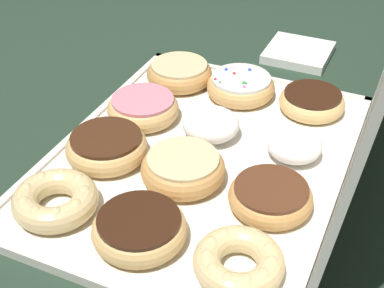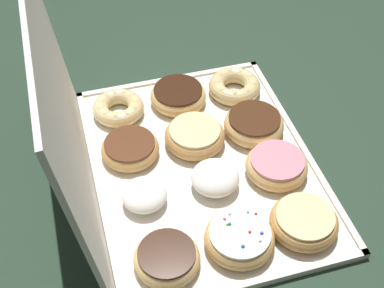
% 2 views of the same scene
% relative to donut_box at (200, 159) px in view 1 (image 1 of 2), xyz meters
% --- Properties ---
extents(ground_plane, '(3.00, 3.00, 0.00)m').
position_rel_donut_box_xyz_m(ground_plane, '(0.00, 0.00, -0.01)').
color(ground_plane, '#233828').
extents(donut_box, '(0.54, 0.42, 0.01)m').
position_rel_donut_box_xyz_m(donut_box, '(0.00, 0.00, 0.00)').
color(donut_box, silver).
rests_on(donut_box, ground).
extents(glazed_ring_donut_0, '(0.12, 0.12, 0.04)m').
position_rel_donut_box_xyz_m(glazed_ring_donut_0, '(-0.19, -0.12, 0.02)').
color(glazed_ring_donut_0, tan).
rests_on(glazed_ring_donut_0, donut_box).
extents(pink_frosted_donut_1, '(0.12, 0.12, 0.04)m').
position_rel_donut_box_xyz_m(pink_frosted_donut_1, '(-0.06, -0.13, 0.02)').
color(pink_frosted_donut_1, '#E5B770').
rests_on(pink_frosted_donut_1, donut_box).
extents(chocolate_frosted_donut_2, '(0.12, 0.12, 0.04)m').
position_rel_donut_box_xyz_m(chocolate_frosted_donut_2, '(0.06, -0.12, 0.03)').
color(chocolate_frosted_donut_2, '#E5B770').
rests_on(chocolate_frosted_donut_2, donut_box).
extents(cruller_donut_3, '(0.11, 0.11, 0.04)m').
position_rel_donut_box_xyz_m(cruller_donut_3, '(0.18, -0.13, 0.02)').
color(cruller_donut_3, '#EACC8C').
rests_on(cruller_donut_3, donut_box).
extents(sprinkle_donut_4, '(0.12, 0.12, 0.04)m').
position_rel_donut_box_xyz_m(sprinkle_donut_4, '(-0.19, -0.01, 0.02)').
color(sprinkle_donut_4, tan).
rests_on(sprinkle_donut_4, donut_box).
extents(powdered_filled_donut_5, '(0.09, 0.09, 0.04)m').
position_rel_donut_box_xyz_m(powdered_filled_donut_5, '(-0.06, -0.01, 0.03)').
color(powdered_filled_donut_5, white).
rests_on(powdered_filled_donut_5, donut_box).
extents(glazed_ring_donut_6, '(0.12, 0.12, 0.04)m').
position_rel_donut_box_xyz_m(glazed_ring_donut_6, '(0.06, 0.00, 0.03)').
color(glazed_ring_donut_6, tan).
rests_on(glazed_ring_donut_6, donut_box).
extents(chocolate_frosted_donut_7, '(0.12, 0.12, 0.04)m').
position_rel_donut_box_xyz_m(chocolate_frosted_donut_7, '(0.19, -0.00, 0.02)').
color(chocolate_frosted_donut_7, '#E5B770').
rests_on(chocolate_frosted_donut_7, donut_box).
extents(chocolate_frosted_donut_8, '(0.11, 0.11, 0.03)m').
position_rel_donut_box_xyz_m(chocolate_frosted_donut_8, '(-0.19, 0.12, 0.02)').
color(chocolate_frosted_donut_8, '#E5B770').
rests_on(chocolate_frosted_donut_8, donut_box).
extents(powdered_filled_donut_9, '(0.08, 0.08, 0.04)m').
position_rel_donut_box_xyz_m(powdered_filled_donut_9, '(-0.06, 0.13, 0.02)').
color(powdered_filled_donut_9, white).
rests_on(powdered_filled_donut_9, donut_box).
extents(chocolate_frosted_donut_10, '(0.11, 0.11, 0.03)m').
position_rel_donut_box_xyz_m(chocolate_frosted_donut_10, '(0.06, 0.13, 0.02)').
color(chocolate_frosted_donut_10, tan).
rests_on(chocolate_frosted_donut_10, donut_box).
extents(cruller_donut_11, '(0.11, 0.11, 0.03)m').
position_rel_donut_box_xyz_m(cruller_donut_11, '(0.19, 0.13, 0.02)').
color(cruller_donut_11, '#EACC8C').
rests_on(cruller_donut_11, donut_box).
extents(napkin_stack, '(0.12, 0.12, 0.02)m').
position_rel_donut_box_xyz_m(napkin_stack, '(-0.40, 0.04, 0.00)').
color(napkin_stack, white).
rests_on(napkin_stack, ground).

